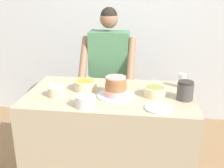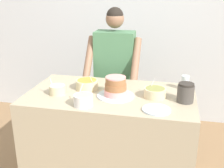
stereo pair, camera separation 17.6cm
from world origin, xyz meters
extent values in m
cube|color=silver|center=(0.00, 1.91, 1.30)|extent=(10.00, 0.05, 2.60)
cube|color=tan|center=(0.00, 0.40, 0.45)|extent=(1.40, 0.79, 0.90)
cylinder|color=#2D2D38|center=(-0.20, 1.08, 0.37)|extent=(0.12, 0.12, 0.75)
cylinder|color=#2D2D38|center=(-0.01, 1.08, 0.37)|extent=(0.12, 0.12, 0.75)
cube|color=#4C7F56|center=(-0.11, 1.08, 1.03)|extent=(0.41, 0.23, 0.56)
cylinder|color=#8E664C|center=(-0.35, 0.93, 1.02)|extent=(0.07, 0.37, 0.48)
cylinder|color=#8E664C|center=(0.14, 0.93, 1.02)|extent=(0.07, 0.37, 0.48)
sphere|color=#8E664C|center=(-0.11, 1.08, 1.43)|extent=(0.19, 0.19, 0.19)
sphere|color=black|center=(-0.11, 1.08, 1.47)|extent=(0.17, 0.17, 0.17)
cylinder|color=silver|center=(0.05, 0.35, 0.90)|extent=(0.31, 0.31, 0.01)
cylinder|color=pink|center=(0.05, 0.35, 0.93)|extent=(0.19, 0.19, 0.05)
cylinder|color=#9E663D|center=(0.05, 0.35, 0.98)|extent=(0.18, 0.18, 0.05)
cylinder|color=#9E663D|center=(0.05, 0.35, 1.03)|extent=(0.17, 0.17, 0.05)
cylinder|color=pink|center=(0.05, 0.35, 1.06)|extent=(0.17, 0.17, 0.01)
cylinder|color=beige|center=(-0.23, 0.46, 0.94)|extent=(0.20, 0.20, 0.08)
cylinder|color=#EF9938|center=(-0.23, 0.46, 0.97)|extent=(0.17, 0.17, 0.01)
cylinder|color=silver|center=(-0.16, 0.43, 0.97)|extent=(0.04, 0.06, 0.14)
cylinder|color=beige|center=(-0.43, 0.29, 0.93)|extent=(0.14, 0.14, 0.08)
cylinder|color=white|center=(-0.43, 0.29, 0.97)|extent=(0.12, 0.12, 0.01)
cylinder|color=silver|center=(-0.45, 0.25, 0.98)|extent=(0.06, 0.04, 0.14)
cylinder|color=white|center=(-0.14, 0.11, 0.94)|extent=(0.15, 0.15, 0.09)
cylinder|color=pink|center=(-0.14, 0.11, 0.98)|extent=(0.13, 0.13, 0.01)
cylinder|color=silver|center=(-0.19, 0.14, 0.98)|extent=(0.06, 0.07, 0.15)
cylinder|color=beige|center=(0.37, 0.39, 0.93)|extent=(0.18, 0.18, 0.08)
cylinder|color=olive|center=(0.37, 0.39, 0.97)|extent=(0.15, 0.15, 0.01)
cylinder|color=silver|center=(0.33, 0.44, 0.97)|extent=(0.06, 0.04, 0.13)
cylinder|color=silver|center=(0.61, 0.63, 0.96)|extent=(0.07, 0.07, 0.12)
cylinder|color=silver|center=(0.40, 0.14, 0.90)|extent=(0.21, 0.21, 0.01)
cylinder|color=#4C4742|center=(0.61, 0.35, 0.96)|extent=(0.13, 0.13, 0.13)
cylinder|color=#322D28|center=(0.61, 0.35, 1.04)|extent=(0.12, 0.12, 0.02)
camera|label=1|loc=(0.31, -1.78, 1.76)|focal=45.00mm
camera|label=2|loc=(0.48, -1.75, 1.76)|focal=45.00mm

